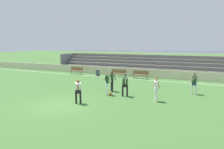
# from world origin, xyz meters

# --- Properties ---
(ground_plane) EXTENTS (160.00, 160.00, 0.00)m
(ground_plane) POSITION_xyz_m (0.00, 0.00, 0.00)
(ground_plane) COLOR #3D662D
(field_line_sideline) EXTENTS (44.00, 0.12, 0.01)m
(field_line_sideline) POSITION_xyz_m (0.00, 12.14, 0.00)
(field_line_sideline) COLOR white
(field_line_sideline) RESTS_ON ground
(sideline_wall) EXTENTS (48.00, 0.16, 0.96)m
(sideline_wall) POSITION_xyz_m (0.00, 14.07, 0.48)
(sideline_wall) COLOR beige
(sideline_wall) RESTS_ON ground
(bleacher_stand) EXTENTS (23.52, 3.72, 2.96)m
(bleacher_stand) POSITION_xyz_m (-0.29, 16.93, 1.29)
(bleacher_stand) COLOR #897051
(bleacher_stand) RESTS_ON ground
(bench_far_right) EXTENTS (1.80, 0.40, 0.90)m
(bench_far_right) POSITION_xyz_m (1.24, 12.63, 0.55)
(bench_far_right) COLOR brown
(bench_far_right) RESTS_ON ground
(bench_near_bin) EXTENTS (1.80, 0.40, 0.90)m
(bench_near_bin) POSITION_xyz_m (-1.46, 12.63, 0.55)
(bench_near_bin) COLOR brown
(bench_near_bin) RESTS_ON ground
(bench_near_wall_gap) EXTENTS (1.80, 0.40, 0.90)m
(bench_near_wall_gap) POSITION_xyz_m (-7.45, 12.63, 0.55)
(bench_near_wall_gap) COLOR brown
(bench_near_wall_gap) RESTS_ON ground
(trash_bin) EXTENTS (0.48, 0.48, 0.76)m
(trash_bin) POSITION_xyz_m (-4.19, 12.45, 0.38)
(trash_bin) COLOR #3D424C
(trash_bin) RESTS_ON ground
(player_dark_deep_cover) EXTENTS (0.65, 0.48, 1.69)m
(player_dark_deep_cover) POSITION_xyz_m (1.22, 5.28, 1.01)
(player_dark_deep_cover) COLOR black
(player_dark_deep_cover) RESTS_ON ground
(player_dark_wide_left) EXTENTS (0.72, 0.49, 1.72)m
(player_dark_wide_left) POSITION_xyz_m (1.40, 3.99, 1.03)
(player_dark_wide_left) COLOR white
(player_dark_wide_left) RESTS_ON ground
(player_white_wide_right) EXTENTS (0.49, 0.70, 1.62)m
(player_white_wide_right) POSITION_xyz_m (0.83, 0.96, 0.96)
(player_white_wide_right) COLOR black
(player_white_wide_right) RESTS_ON ground
(player_dark_overlapping) EXTENTS (0.51, 0.69, 1.64)m
(player_dark_overlapping) POSITION_xyz_m (2.83, 4.19, 0.97)
(player_dark_overlapping) COLOR black
(player_dark_overlapping) RESTS_ON ground
(player_white_dropping_back) EXTENTS (0.53, 0.47, 1.64)m
(player_white_dropping_back) POSITION_xyz_m (5.32, 3.74, 0.97)
(player_white_dropping_back) COLOR white
(player_white_dropping_back) RESTS_ON ground
(player_dark_challenging) EXTENTS (0.55, 0.55, 1.66)m
(player_dark_challenging) POSITION_xyz_m (7.44, 7.15, 0.99)
(player_dark_challenging) COLOR white
(player_dark_challenging) RESTS_ON ground
(soccer_ball) EXTENTS (0.22, 0.22, 0.22)m
(soccer_ball) POSITION_xyz_m (1.69, 4.06, 0.11)
(soccer_ball) COLOR orange
(soccer_ball) RESTS_ON ground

